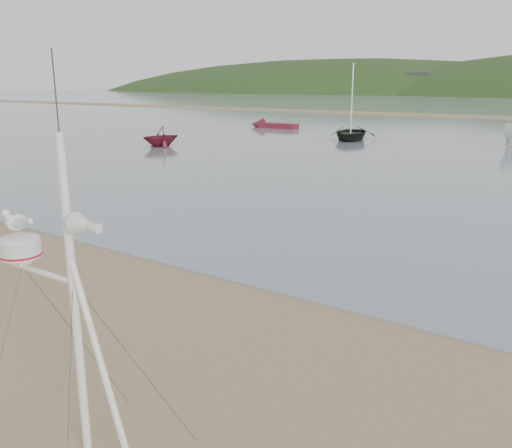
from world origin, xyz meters
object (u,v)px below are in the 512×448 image
Objects in this scene: boat_red at (160,127)px; dinghy_red_far at (268,125)px; mast_rig at (74,372)px; boat_dark at (352,107)px.

dinghy_red_far is at bearing 116.86° from boat_red.
mast_rig is 1.77× the size of boat_red.
boat_red is 18.18m from dinghy_red_far.
boat_dark is at bearing 70.29° from boat_red.
mast_rig is at bearing -85.99° from boat_dark.
mast_rig reaches higher than boat_red.
boat_dark is 1.86× the size of boat_red.
boat_red is at bearing -144.02° from boat_dark.
boat_red reaches higher than dinghy_red_far.
dinghy_red_far is (-11.88, 6.15, -2.25)m from boat_dark.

